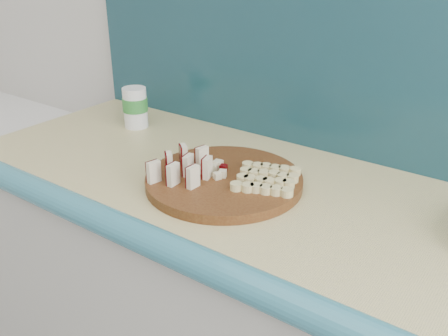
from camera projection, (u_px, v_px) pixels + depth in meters
cutting_board at (224, 180)px, 1.12m from camera, size 0.45×0.45×0.02m
apple_wedges at (183, 166)px, 1.11m from camera, size 0.12×0.16×0.05m
apple_chunks at (214, 171)px, 1.12m from camera, size 0.05×0.06×0.02m
banana_slices at (267, 178)px, 1.09m from camera, size 0.16×0.16×0.02m
canister at (135, 107)px, 1.44m from camera, size 0.07×0.07×0.12m
banana_peel at (257, 175)px, 1.17m from camera, size 0.24×0.20×0.01m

